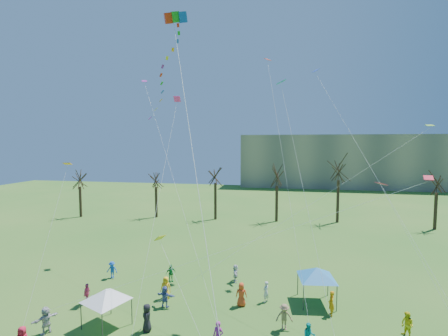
% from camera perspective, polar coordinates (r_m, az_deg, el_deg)
% --- Properties ---
extents(distant_building, '(60.00, 14.00, 15.00)m').
position_cam_1_polar(distant_building, '(97.08, 21.45, 1.20)').
color(distant_building, gray).
rests_on(distant_building, ground).
extents(bare_tree_row, '(69.83, 9.29, 10.80)m').
position_cam_1_polar(bare_tree_row, '(49.81, 15.33, -2.17)').
color(bare_tree_row, black).
rests_on(bare_tree_row, ground).
extents(big_box_kite, '(3.77, 6.29, 22.13)m').
position_cam_1_polar(big_box_kite, '(20.80, -10.03, 16.74)').
color(big_box_kite, red).
rests_on(big_box_kite, ground).
extents(canopy_tent_white, '(3.26, 3.26, 2.67)m').
position_cam_1_polar(canopy_tent_white, '(24.07, -20.73, -20.84)').
color(canopy_tent_white, '#3F3F44').
rests_on(canopy_tent_white, ground).
extents(canopy_tent_blue, '(3.74, 3.74, 2.82)m').
position_cam_1_polar(canopy_tent_blue, '(26.62, 16.58, -17.90)').
color(canopy_tent_blue, '#3F3F44').
rests_on(canopy_tent_blue, ground).
extents(festival_crowd, '(26.13, 14.39, 1.83)m').
position_cam_1_polar(festival_crowd, '(23.20, -1.27, -25.48)').
color(festival_crowd, red).
rests_on(festival_crowd, ground).
extents(small_kites_aloft, '(26.41, 18.39, 30.02)m').
position_cam_1_polar(small_kites_aloft, '(24.77, 4.69, 6.53)').
color(small_kites_aloft, orange).
rests_on(small_kites_aloft, ground).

